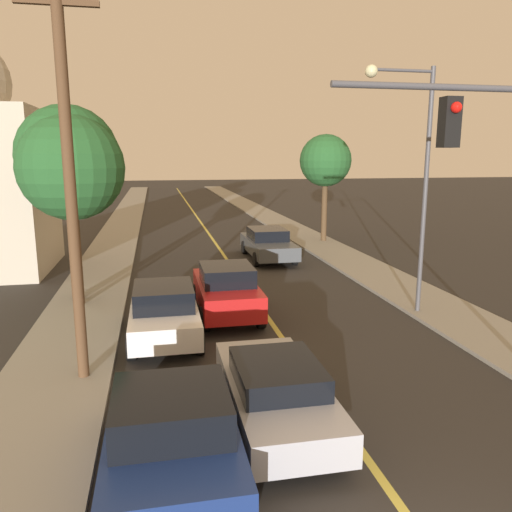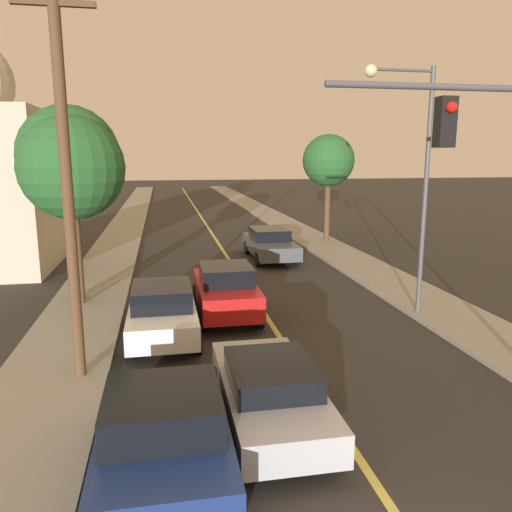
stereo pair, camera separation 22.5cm
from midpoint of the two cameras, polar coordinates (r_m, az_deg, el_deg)
The scene contains 13 objects.
road_surface at distance 40.31m, azimuth -6.03°, elevation 4.30°, with size 8.83×80.00×0.01m.
sidewalk_left at distance 40.25m, azimuth -14.11°, elevation 4.09°, with size 2.50×80.00×0.12m.
sidewalk_right at distance 41.14m, azimuth 1.88°, elevation 4.58°, with size 2.50×80.00×0.12m.
car_near_lane_front at distance 9.59m, azimuth 2.28°, elevation -15.12°, with size 1.85×4.15×1.30m.
car_near_lane_second at distance 15.53m, azimuth -3.06°, elevation -3.91°, with size 1.88×4.02×1.68m.
car_outer_lane_front at distance 8.32m, azimuth -9.69°, elevation -19.20°, with size 2.10×3.85×1.49m.
car_outer_lane_second at distance 13.93m, azimuth -10.19°, elevation -6.17°, with size 1.90×4.25×1.55m.
car_far_oncoming at distance 24.21m, azimuth 1.87°, elevation 1.44°, with size 2.02×4.96×1.49m.
streetlamp_right at distance 15.80m, azimuth 17.79°, elevation 10.53°, with size 2.17×0.36×7.39m.
utility_pole_left at distance 11.17m, azimuth -20.29°, elevation 8.15°, with size 1.60×0.24×8.36m.
tree_left_near at distance 17.05m, azimuth -19.94°, elevation 9.42°, with size 3.32×3.32×6.13m.
tree_left_far at distance 17.76m, azimuth -20.23°, elevation 10.53°, with size 3.29×3.29×6.48m.
tree_right_near at distance 28.81m, azimuth 8.52°, elevation 10.67°, with size 2.91×2.91×6.02m.
Camera 2 is at (-3.07, -3.90, 4.97)m, focal length 35.00 mm.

